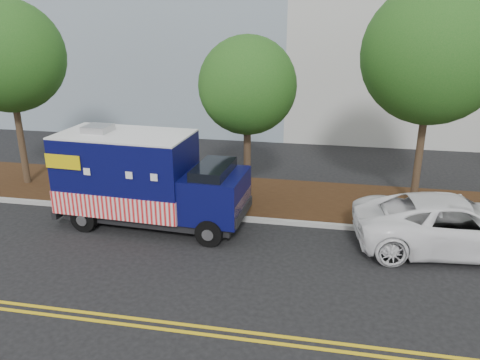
# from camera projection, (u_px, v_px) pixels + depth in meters

# --- Properties ---
(ground) EXTENTS (120.00, 120.00, 0.00)m
(ground) POSITION_uv_depth(u_px,v_px,m) (183.00, 234.00, 15.00)
(ground) COLOR black
(ground) RESTS_ON ground
(curb) EXTENTS (120.00, 0.18, 0.15)m
(curb) POSITION_uv_depth(u_px,v_px,m) (195.00, 215.00, 16.27)
(curb) COLOR #9E9E99
(curb) RESTS_ON ground
(mulch_strip) EXTENTS (120.00, 4.00, 0.15)m
(mulch_strip) POSITION_uv_depth(u_px,v_px,m) (210.00, 194.00, 18.21)
(mulch_strip) COLOR black
(mulch_strip) RESTS_ON ground
(centerline_near) EXTENTS (120.00, 0.10, 0.01)m
(centerline_near) POSITION_uv_depth(u_px,v_px,m) (125.00, 317.00, 10.87)
(centerline_near) COLOR gold
(centerline_near) RESTS_ON ground
(centerline_far) EXTENTS (120.00, 0.10, 0.01)m
(centerline_far) POSITION_uv_depth(u_px,v_px,m) (120.00, 324.00, 10.64)
(centerline_far) COLOR gold
(centerline_far) RESTS_ON ground
(tree_a) EXTENTS (4.23, 4.23, 7.31)m
(tree_a) POSITION_uv_depth(u_px,v_px,m) (8.00, 56.00, 17.57)
(tree_a) COLOR #38281C
(tree_a) RESTS_ON ground
(tree_b) EXTENTS (3.40, 3.40, 6.07)m
(tree_b) POSITION_uv_depth(u_px,v_px,m) (248.00, 86.00, 16.06)
(tree_b) COLOR #38281C
(tree_b) RESTS_ON ground
(tree_c) EXTENTS (4.65, 4.65, 7.75)m
(tree_c) POSITION_uv_depth(u_px,v_px,m) (432.00, 55.00, 15.34)
(tree_c) COLOR #38281C
(tree_c) RESTS_ON ground
(sign_post) EXTENTS (0.06, 0.06, 2.40)m
(sign_post) POSITION_uv_depth(u_px,v_px,m) (168.00, 181.00, 16.20)
(sign_post) COLOR #473828
(sign_post) RESTS_ON ground
(food_truck) EXTENTS (6.38, 2.71, 3.29)m
(food_truck) POSITION_uv_depth(u_px,v_px,m) (143.00, 182.00, 15.33)
(food_truck) COLOR black
(food_truck) RESTS_ON ground
(white_car) EXTENTS (6.07, 3.25, 1.62)m
(white_car) POSITION_uv_depth(u_px,v_px,m) (455.00, 224.00, 13.80)
(white_car) COLOR white
(white_car) RESTS_ON ground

